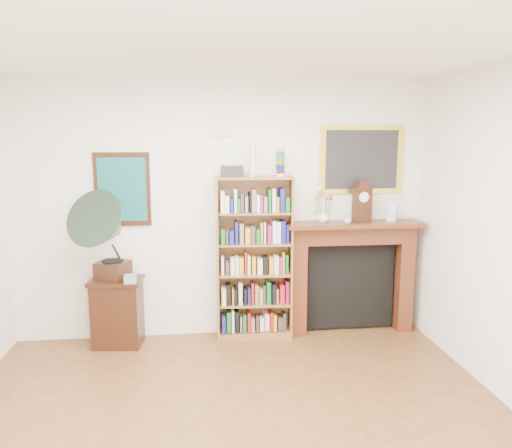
# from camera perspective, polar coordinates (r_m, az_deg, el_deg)

# --- Properties ---
(room) EXTENTS (4.51, 5.01, 2.81)m
(room) POSITION_cam_1_polar(r_m,az_deg,el_deg) (3.02, -1.50, -5.36)
(room) COLOR #57331A
(room) RESTS_ON ground
(teal_poster) EXTENTS (0.58, 0.04, 0.78)m
(teal_poster) POSITION_cam_1_polar(r_m,az_deg,el_deg) (5.47, -15.02, 3.84)
(teal_poster) COLOR black
(teal_poster) RESTS_ON back_wall
(small_picture) EXTENTS (0.26, 0.04, 0.30)m
(small_picture) POSITION_cam_1_polar(r_m,az_deg,el_deg) (5.39, -4.02, 11.52)
(small_picture) COLOR white
(small_picture) RESTS_ON back_wall
(gilt_painting) EXTENTS (0.95, 0.04, 0.75)m
(gilt_painting) POSITION_cam_1_polar(r_m,az_deg,el_deg) (5.69, 11.96, 7.21)
(gilt_painting) COLOR yellow
(gilt_painting) RESTS_ON back_wall
(bookshelf) EXTENTS (0.84, 0.34, 2.05)m
(bookshelf) POSITION_cam_1_polar(r_m,az_deg,el_deg) (5.40, -0.16, -2.91)
(bookshelf) COLOR brown
(bookshelf) RESTS_ON floor
(side_cabinet) EXTENTS (0.57, 0.44, 0.73)m
(side_cabinet) POSITION_cam_1_polar(r_m,az_deg,el_deg) (5.57, -15.54, -9.68)
(side_cabinet) COLOR black
(side_cabinet) RESTS_ON floor
(fireplace) EXTENTS (1.51, 0.37, 1.27)m
(fireplace) POSITION_cam_1_polar(r_m,az_deg,el_deg) (5.74, 10.82, -4.77)
(fireplace) COLOR #461F10
(fireplace) RESTS_ON floor
(gramophone) EXTENTS (0.83, 0.90, 0.97)m
(gramophone) POSITION_cam_1_polar(r_m,az_deg,el_deg) (5.23, -16.54, -0.70)
(gramophone) COLOR black
(gramophone) RESTS_ON side_cabinet
(cd_stack) EXTENTS (0.12, 0.12, 0.08)m
(cd_stack) POSITION_cam_1_polar(r_m,az_deg,el_deg) (5.29, -14.16, -6.09)
(cd_stack) COLOR #B8BAC6
(cd_stack) RESTS_ON side_cabinet
(mantel_clock) EXTENTS (0.21, 0.14, 0.45)m
(mantel_clock) POSITION_cam_1_polar(r_m,az_deg,el_deg) (5.59, 12.03, 2.43)
(mantel_clock) COLOR black
(mantel_clock) RESTS_ON fireplace
(flower_vase) EXTENTS (0.14, 0.14, 0.14)m
(flower_vase) POSITION_cam_1_polar(r_m,az_deg,el_deg) (5.49, 7.70, 0.90)
(flower_vase) COLOR white
(flower_vase) RESTS_ON fireplace
(teacup) EXTENTS (0.08, 0.08, 0.06)m
(teacup) POSITION_cam_1_polar(r_m,az_deg,el_deg) (5.47, 10.43, 0.38)
(teacup) COLOR silver
(teacup) RESTS_ON fireplace
(bottle_left) EXTENTS (0.07, 0.07, 0.24)m
(bottle_left) POSITION_cam_1_polar(r_m,az_deg,el_deg) (5.72, 15.03, 1.52)
(bottle_left) COLOR silver
(bottle_left) RESTS_ON fireplace
(bottle_right) EXTENTS (0.06, 0.06, 0.20)m
(bottle_right) POSITION_cam_1_polar(r_m,az_deg,el_deg) (5.72, 15.46, 1.28)
(bottle_right) COLOR silver
(bottle_right) RESTS_ON fireplace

